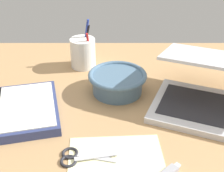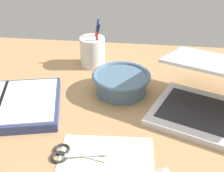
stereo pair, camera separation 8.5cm
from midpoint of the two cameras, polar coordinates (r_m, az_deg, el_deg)
The scene contains 5 objects.
desk_top at distance 85.62cm, azimuth -0.97°, elevation -6.13°, with size 140.00×100.00×2.00cm, color tan.
laptop at distance 88.63cm, azimuth 16.72°, elevation -1.43°, with size 43.28×41.27×15.33cm.
bowl at distance 93.47cm, azimuth -1.47°, elevation 0.75°, with size 17.62×17.62×6.44cm.
pen_cup at distance 108.79cm, azimuth -7.42°, elevation 6.04°, with size 8.58×8.58×16.49cm.
scissors at distance 73.53cm, azimuth -9.91°, elevation -12.81°, with size 12.83×6.45×0.80cm.
Camera 1 is at (-2.62, -68.45, 52.76)cm, focal length 50.00 mm.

